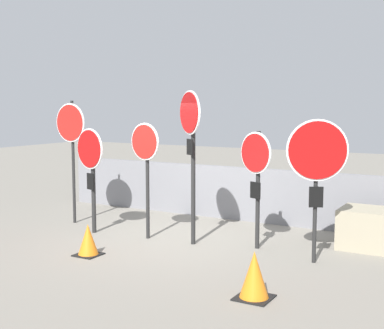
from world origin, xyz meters
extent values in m
plane|color=gray|center=(0.00, 0.00, 0.00)|extent=(40.00, 40.00, 0.00)
cube|color=slate|center=(0.00, 2.16, 0.57)|extent=(8.26, 0.12, 1.14)
cylinder|color=black|center=(-2.56, 0.19, 1.28)|extent=(0.06, 0.06, 2.56)
cylinder|color=white|center=(-2.56, 0.14, 2.10)|extent=(0.80, 0.08, 0.80)
cylinder|color=red|center=(-2.56, 0.12, 2.10)|extent=(0.74, 0.08, 0.74)
cylinder|color=black|center=(-1.63, -0.28, 1.00)|extent=(0.08, 0.08, 2.00)
cylinder|color=white|center=(-1.64, -0.34, 1.64)|extent=(0.76, 0.21, 0.78)
cylinder|color=#AD0F0F|center=(-1.65, -0.36, 1.64)|extent=(0.70, 0.20, 0.72)
cube|color=black|center=(-1.64, -0.34, 1.01)|extent=(0.21, 0.07, 0.31)
cylinder|color=black|center=(-0.46, -0.14, 0.98)|extent=(0.07, 0.07, 1.97)
cylinder|color=white|center=(-0.47, -0.19, 1.80)|extent=(0.67, 0.15, 0.68)
cylinder|color=red|center=(-0.47, -0.21, 1.80)|extent=(0.61, 0.14, 0.62)
cylinder|color=black|center=(0.47, -0.08, 1.29)|extent=(0.08, 0.08, 2.58)
cylinder|color=white|center=(0.44, -0.13, 2.34)|extent=(0.64, 0.46, 0.77)
cylinder|color=#AD0F0F|center=(0.43, -0.15, 2.34)|extent=(0.59, 0.42, 0.71)
cube|color=black|center=(0.44, -0.13, 1.74)|extent=(0.20, 0.15, 0.28)
cylinder|color=black|center=(1.58, 0.22, 1.01)|extent=(0.07, 0.07, 2.03)
cylinder|color=white|center=(1.55, 0.16, 1.66)|extent=(0.66, 0.30, 0.71)
cylinder|color=red|center=(1.55, 0.15, 1.66)|extent=(0.61, 0.28, 0.65)
cube|color=black|center=(1.55, 0.16, 1.02)|extent=(0.22, 0.11, 0.28)
cylinder|color=black|center=(2.68, -0.12, 1.09)|extent=(0.06, 0.06, 2.19)
cylinder|color=white|center=(2.71, -0.17, 1.78)|extent=(0.85, 0.47, 0.95)
cylinder|color=#AD0F0F|center=(2.72, -0.19, 1.78)|extent=(0.80, 0.44, 0.89)
cube|color=black|center=(2.71, -0.17, 1.05)|extent=(0.20, 0.12, 0.32)
cube|color=black|center=(2.49, -2.05, 0.01)|extent=(0.45, 0.45, 0.02)
cone|color=orange|center=(2.49, -2.05, 0.32)|extent=(0.38, 0.38, 0.60)
cube|color=black|center=(-0.67, -1.57, 0.01)|extent=(0.40, 0.40, 0.02)
cone|color=orange|center=(-0.67, -1.57, 0.27)|extent=(0.33, 0.33, 0.50)
cube|color=#9E937A|center=(3.28, 1.18, 0.34)|extent=(1.02, 0.87, 0.69)
camera|label=1|loc=(5.07, -8.18, 2.46)|focal=50.00mm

